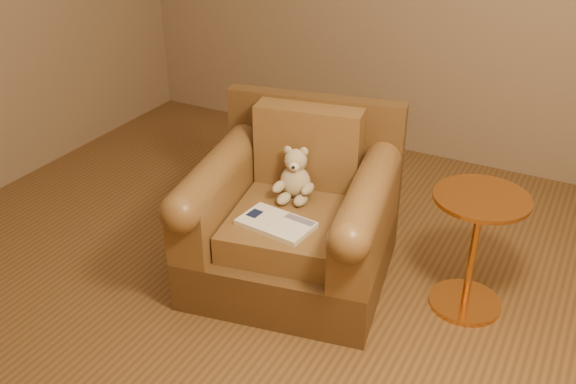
% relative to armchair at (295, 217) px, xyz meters
% --- Properties ---
extents(floor, '(4.00, 4.00, 0.00)m').
position_rel_armchair_xyz_m(floor, '(-0.07, -0.32, -0.32)').
color(floor, brown).
rests_on(floor, ground).
extents(armchair, '(1.07, 1.03, 0.83)m').
position_rel_armchair_xyz_m(armchair, '(0.00, 0.00, 0.00)').
color(armchair, '#50351A').
rests_on(armchair, floor).
extents(teddy_bear, '(0.19, 0.22, 0.26)m').
position_rel_armchair_xyz_m(teddy_bear, '(-0.04, 0.07, 0.17)').
color(teddy_bear, tan).
rests_on(teddy_bear, armchair).
extents(guidebook, '(0.36, 0.24, 0.03)m').
position_rel_armchair_xyz_m(guidebook, '(0.02, -0.22, 0.09)').
color(guidebook, beige).
rests_on(guidebook, armchair).
extents(side_table, '(0.42, 0.42, 0.59)m').
position_rel_armchair_xyz_m(side_table, '(0.84, 0.14, -0.00)').
color(side_table, '#D28739').
rests_on(side_table, floor).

